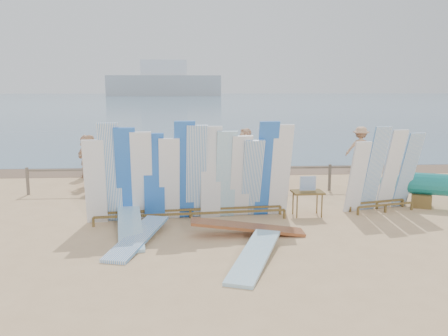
{
  "coord_description": "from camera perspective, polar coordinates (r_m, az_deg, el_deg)",
  "views": [
    {
      "loc": [
        -0.59,
        -12.49,
        3.47
      ],
      "look_at": [
        0.32,
        1.63,
        1.05
      ],
      "focal_mm": 38.0,
      "sensor_mm": 36.0,
      "label": 1
    }
  ],
  "objects": [
    {
      "name": "flat_board_c",
      "position": [
        11.39,
        2.85,
        -8.05
      ],
      "size": [
        2.69,
        0.57,
        0.39
      ],
      "primitive_type": "cube",
      "rotation": [
        0.12,
        0.0,
        1.57
      ],
      "color": "#964F29",
      "rests_on": "ground"
    },
    {
      "name": "flat_board_b",
      "position": [
        9.75,
        3.72,
        -11.16
      ],
      "size": [
        1.46,
        2.73,
        0.26
      ],
      "primitive_type": "cube",
      "rotation": [
        0.07,
        0.0,
        -0.35
      ],
      "color": "#8BC4DF",
      "rests_on": "ground"
    },
    {
      "name": "beach_chair_left",
      "position": [
        17.01,
        -0.1,
        -1.14
      ],
      "size": [
        0.62,
        0.64,
        0.93
      ],
      "rotation": [
        0.0,
        0.0,
        -0.07
      ],
      "color": "red",
      "rests_on": "ground"
    },
    {
      "name": "fence",
      "position": [
        15.76,
        -1.49,
        -0.67
      ],
      "size": [
        12.08,
        0.08,
        0.9
      ],
      "color": "#675B4E",
      "rests_on": "ground"
    },
    {
      "name": "distant_ship",
      "position": [
        192.84,
        -7.21,
        10.18
      ],
      "size": [
        45.0,
        8.0,
        14.0
      ],
      "color": "#999EA3",
      "rests_on": "ocean"
    },
    {
      "name": "side_surfboard_rack",
      "position": [
        14.01,
        18.64,
        -0.53
      ],
      "size": [
        2.23,
        1.13,
        2.43
      ],
      "rotation": [
        0.0,
        0.0,
        0.25
      ],
      "color": "brown",
      "rests_on": "ground"
    },
    {
      "name": "ground",
      "position": [
        12.98,
        -0.95,
        -5.8
      ],
      "size": [
        160.0,
        160.0,
        0.0
      ],
      "primitive_type": "plane",
      "color": "tan",
      "rests_on": "ground"
    },
    {
      "name": "beachgoer_9",
      "position": [
        20.79,
        16.09,
        2.29
      ],
      "size": [
        1.28,
        0.8,
        1.84
      ],
      "primitive_type": "imported",
      "rotation": [
        0.0,
        0.0,
        2.86
      ],
      "color": "tan",
      "rests_on": "ground"
    },
    {
      "name": "beachgoer_6",
      "position": [
        18.13,
        1.01,
        1.31
      ],
      "size": [
        0.88,
        0.79,
        1.65
      ],
      "primitive_type": "imported",
      "rotation": [
        0.0,
        0.0,
        3.79
      ],
      "color": "tan",
      "rests_on": "ground"
    },
    {
      "name": "vendor_table",
      "position": [
        13.11,
        9.98,
        -4.14
      ],
      "size": [
        0.85,
        0.62,
        1.1
      ],
      "rotation": [
        0.0,
        0.0,
        0.05
      ],
      "color": "brown",
      "rests_on": "ground"
    },
    {
      "name": "wet_sand_strip",
      "position": [
        20.0,
        -1.95,
        -0.29
      ],
      "size": [
        40.0,
        2.6,
        0.01
      ],
      "primitive_type": "cube",
      "color": "brown",
      "rests_on": "ground"
    },
    {
      "name": "beachgoer_3",
      "position": [
        17.65,
        -9.36,
        1.1
      ],
      "size": [
        1.18,
        1.02,
        1.74
      ],
      "primitive_type": "imported",
      "rotation": [
        0.0,
        0.0,
        0.61
      ],
      "color": "tan",
      "rests_on": "ground"
    },
    {
      "name": "beachgoer_1",
      "position": [
        17.49,
        -15.82,
        0.91
      ],
      "size": [
        0.75,
        0.62,
        1.81
      ],
      "primitive_type": "imported",
      "rotation": [
        0.0,
        0.0,
        3.6
      ],
      "color": "#8C6042",
      "rests_on": "ground"
    },
    {
      "name": "flat_board_e",
      "position": [
        11.01,
        -10.31,
        -8.82
      ],
      "size": [
        1.25,
        2.75,
        0.26
      ],
      "primitive_type": "cube",
      "rotation": [
        0.07,
        0.0,
        -0.27
      ],
      "color": "white",
      "rests_on": "ground"
    },
    {
      "name": "beachgoer_5",
      "position": [
        19.63,
        2.6,
        2.19
      ],
      "size": [
        0.71,
        1.73,
        1.81
      ],
      "primitive_type": "imported",
      "rotation": [
        0.0,
        0.0,
        4.61
      ],
      "color": "beige",
      "rests_on": "ground"
    },
    {
      "name": "beachgoer_extra_1",
      "position": [
        19.82,
        -14.48,
        1.71
      ],
      "size": [
        0.93,
        1.0,
        1.63
      ],
      "primitive_type": "imported",
      "rotation": [
        0.0,
        0.0,
        2.26
      ],
      "color": "#8C6042",
      "rests_on": "ground"
    },
    {
      "name": "beachgoer_0",
      "position": [
        16.66,
        -14.92,
        0.17
      ],
      "size": [
        0.65,
        0.87,
        1.61
      ],
      "primitive_type": "imported",
      "rotation": [
        0.0,
        0.0,
        1.18
      ],
      "color": "tan",
      "rests_on": "ground"
    },
    {
      "name": "beach_chair_right",
      "position": [
        16.92,
        4.15,
        -1.27
      ],
      "size": [
        0.58,
        0.6,
        0.87
      ],
      "rotation": [
        0.0,
        0.0,
        0.06
      ],
      "color": "red",
      "rests_on": "ground"
    },
    {
      "name": "main_surfboard_rack",
      "position": [
        12.33,
        -4.01,
        -0.96
      ],
      "size": [
        5.38,
        1.1,
        2.65
      ],
      "rotation": [
        0.0,
        0.0,
        0.09
      ],
      "color": "brown",
      "rests_on": "ground"
    },
    {
      "name": "stroller",
      "position": [
        16.98,
        4.21,
        -0.65
      ],
      "size": [
        0.77,
        0.91,
        1.06
      ],
      "rotation": [
        0.0,
        0.0,
        -0.36
      ],
      "color": "red",
      "rests_on": "ground"
    },
    {
      "name": "flat_board_a",
      "position": [
        11.62,
        -11.21,
        -7.85
      ],
      "size": [
        0.97,
        2.74,
        0.41
      ],
      "primitive_type": "cube",
      "rotation": [
        0.13,
        0.0,
        0.16
      ],
      "color": "#8BC4DF",
      "rests_on": "ground"
    },
    {
      "name": "beachgoer_11",
      "position": [
        19.19,
        -16.16,
        1.41
      ],
      "size": [
        0.94,
        1.61,
        1.66
      ],
      "primitive_type": "imported",
      "rotation": [
        0.0,
        0.0,
        1.26
      ],
      "color": "beige",
      "rests_on": "ground"
    },
    {
      "name": "ocean",
      "position": [
        140.53,
        -3.5,
        8.28
      ],
      "size": [
        320.0,
        240.0,
        0.02
      ],
      "primitive_type": "cube",
      "color": "slate",
      "rests_on": "ground"
    }
  ]
}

